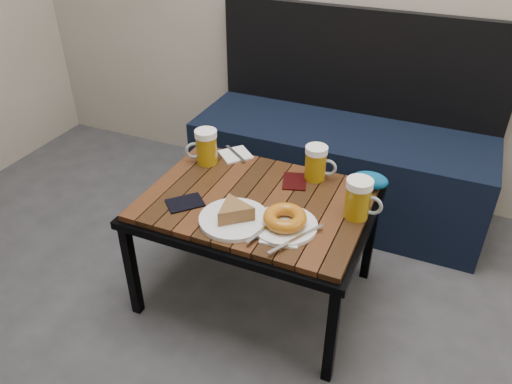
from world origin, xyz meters
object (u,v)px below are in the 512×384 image
at_px(beer_mug_right, 359,199).
at_px(plate_pie, 234,215).
at_px(cafe_table, 256,208).
at_px(plate_bagel, 285,221).
at_px(bench, 340,160).
at_px(beer_mug_centre, 316,163).
at_px(knit_pouch, 370,180).
at_px(beer_mug_left, 206,147).
at_px(passport_burgundy, 294,181).
at_px(passport_navy, 185,203).

relative_size(beer_mug_right, plate_pie, 0.61).
bearing_deg(cafe_table, plate_bagel, -37.43).
bearing_deg(beer_mug_right, cafe_table, -171.72).
distance_m(bench, plate_pie, 0.94).
relative_size(bench, beer_mug_centre, 10.21).
height_order(plate_bagel, knit_pouch, same).
bearing_deg(plate_pie, knit_pouch, 46.81).
bearing_deg(beer_mug_left, cafe_table, 119.48).
xyz_separation_m(beer_mug_right, plate_pie, (-0.38, -0.20, -0.05)).
bearing_deg(beer_mug_left, beer_mug_centre, 156.05).
bearing_deg(knit_pouch, cafe_table, -146.24).
distance_m(passport_burgundy, knit_pouch, 0.28).
bearing_deg(beer_mug_left, plate_bagel, 116.34).
distance_m(cafe_table, beer_mug_right, 0.38).
relative_size(bench, knit_pouch, 10.07).
bearing_deg(beer_mug_centre, plate_pie, -120.58).
xyz_separation_m(passport_burgundy, knit_pouch, (0.27, 0.08, 0.03)).
xyz_separation_m(bench, beer_mug_centre, (0.03, -0.53, 0.27)).
relative_size(beer_mug_left, plate_pie, 0.59).
bearing_deg(passport_navy, cafe_table, 74.14).
relative_size(cafe_table, plate_pie, 3.49).
bearing_deg(plate_bagel, knit_pouch, 60.60).
relative_size(beer_mug_centre, plate_bagel, 0.49).
relative_size(beer_mug_centre, plate_pie, 0.57).
height_order(beer_mug_centre, plate_bagel, beer_mug_centre).
distance_m(beer_mug_left, beer_mug_centre, 0.45).
bearing_deg(beer_mug_centre, knit_pouch, -0.92).
height_order(plate_pie, passport_navy, plate_pie).
xyz_separation_m(beer_mug_right, passport_navy, (-0.58, -0.17, -0.07)).
height_order(beer_mug_left, beer_mug_right, beer_mug_right).
height_order(plate_pie, knit_pouch, plate_pie).
relative_size(plate_pie, knit_pouch, 1.73).
bearing_deg(beer_mug_left, knit_pouch, 155.44).
relative_size(beer_mug_centre, passport_burgundy, 1.12).
relative_size(beer_mug_centre, beer_mug_right, 0.94).
bearing_deg(plate_bagel, passport_navy, -178.06).
height_order(beer_mug_left, passport_navy, beer_mug_left).
xyz_separation_m(beer_mug_left, passport_navy, (0.07, -0.29, -0.07)).
distance_m(beer_mug_centre, passport_burgundy, 0.11).
bearing_deg(bench, plate_pie, -98.76).
xyz_separation_m(beer_mug_centre, plate_bagel, (0.00, -0.34, -0.04)).
height_order(cafe_table, plate_bagel, plate_bagel).
height_order(bench, beer_mug_right, bench).
distance_m(bench, beer_mug_left, 0.77).
bearing_deg(knit_pouch, plate_bagel, -119.40).
bearing_deg(beer_mug_right, beer_mug_centre, 141.04).
xyz_separation_m(beer_mug_centre, knit_pouch, (0.20, 0.02, -0.04)).
bearing_deg(beer_mug_right, passport_burgundy, 157.81).
xyz_separation_m(bench, passport_burgundy, (-0.04, -0.59, 0.20)).
relative_size(passport_navy, knit_pouch, 0.91).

